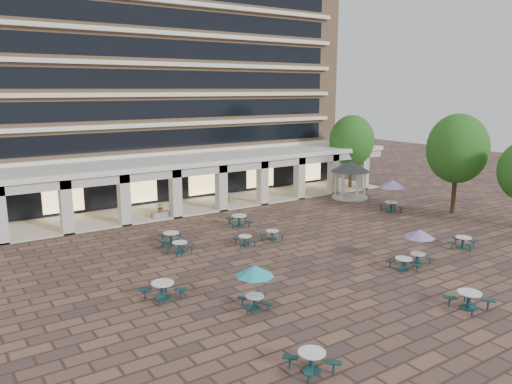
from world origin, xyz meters
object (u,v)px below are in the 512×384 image
picnic_table_1 (312,360)px  picnic_table_2 (469,299)px  planter_left (161,211)px  picnic_table_3 (463,242)px  gazebo (351,171)px  planter_right (227,203)px

picnic_table_1 → picnic_table_2: size_ratio=0.95×
picnic_table_1 → planter_left: size_ratio=1.18×
picnic_table_3 → planter_left: size_ratio=1.37×
picnic_table_1 → picnic_table_3: bearing=19.6°
gazebo → planter_right: bearing=165.6°
picnic_table_3 → picnic_table_2: bearing=-167.5°
planter_left → planter_right: planter_left is taller
gazebo → picnic_table_3: bearing=-107.0°
picnic_table_1 → planter_right: (10.49, 23.90, -0.00)m
picnic_table_3 → gazebo: gazebo is taller
planter_left → gazebo: bearing=-9.5°
picnic_table_1 → picnic_table_3: picnic_table_1 is taller
gazebo → picnic_table_1: bearing=-136.7°
picnic_table_3 → planter_right: 19.53m
picnic_table_2 → planter_right: size_ratio=1.24×
picnic_table_1 → picnic_table_2: bearing=1.6°
planter_right → picnic_table_1: bearing=-113.7°
picnic_table_3 → gazebo: bearing=49.8°
picnic_table_1 → planter_left: (4.29, 23.90, 0.06)m
planter_left → picnic_table_2: bearing=-77.4°
picnic_table_3 → gazebo: (4.67, 15.22, 2.19)m
picnic_table_1 → planter_left: 24.28m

